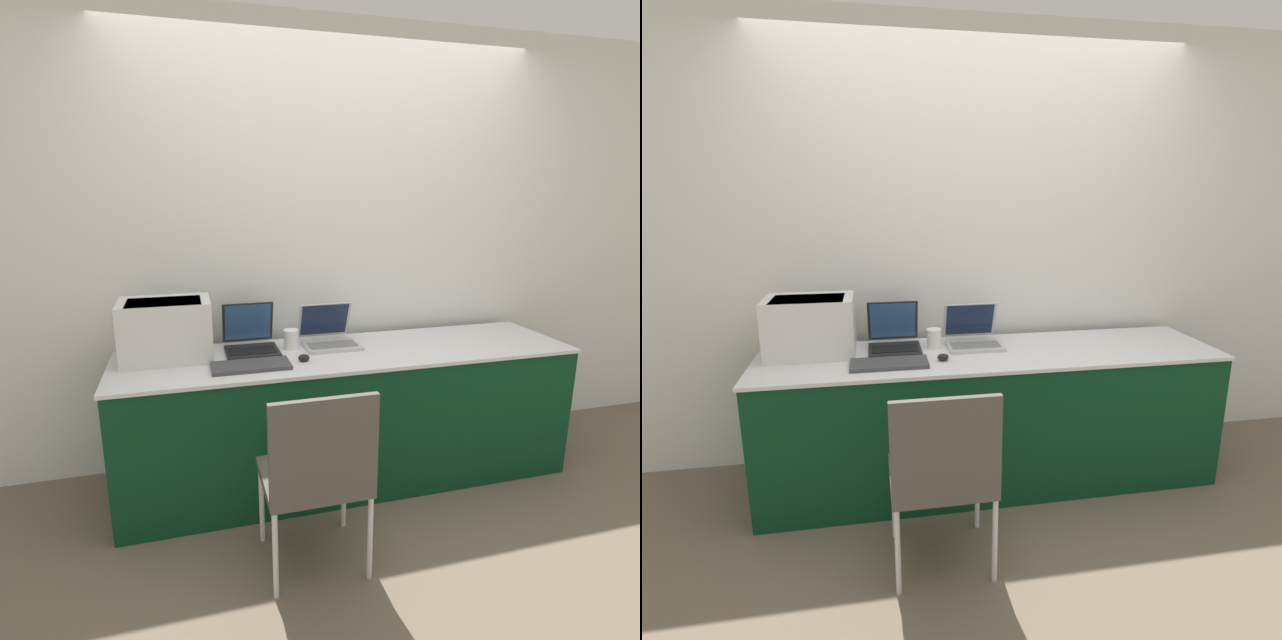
# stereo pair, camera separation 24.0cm
# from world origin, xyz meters

# --- Properties ---
(ground_plane) EXTENTS (14.00, 14.00, 0.00)m
(ground_plane) POSITION_xyz_m (0.00, 0.00, 0.00)
(ground_plane) COLOR #6B5B4C
(wall_back) EXTENTS (8.00, 0.05, 2.60)m
(wall_back) POSITION_xyz_m (0.00, 0.74, 1.30)
(wall_back) COLOR silver
(wall_back) RESTS_ON ground_plane
(table) EXTENTS (2.55, 0.66, 0.78)m
(table) POSITION_xyz_m (0.00, 0.32, 0.39)
(table) COLOR #0C381E
(table) RESTS_ON ground_plane
(printer) EXTENTS (0.46, 0.34, 0.32)m
(printer) POSITION_xyz_m (-0.97, 0.45, 0.95)
(printer) COLOR silver
(printer) RESTS_ON table
(laptop_left) EXTENTS (0.29, 0.33, 0.26)m
(laptop_left) POSITION_xyz_m (-0.53, 0.48, 0.84)
(laptop_left) COLOR black
(laptop_left) RESTS_ON table
(laptop_right) EXTENTS (0.31, 0.32, 0.23)m
(laptop_right) POSITION_xyz_m (-0.07, 0.46, 0.83)
(laptop_right) COLOR #B7B7BC
(laptop_right) RESTS_ON table
(external_keyboard) EXTENTS (0.40, 0.18, 0.02)m
(external_keyboard) POSITION_xyz_m (-0.57, 0.18, 0.79)
(external_keyboard) COLOR #3D3D42
(external_keyboard) RESTS_ON table
(coffee_cup) EXTENTS (0.09, 0.09, 0.11)m
(coffee_cup) POSITION_xyz_m (-0.30, 0.44, 0.84)
(coffee_cup) COLOR white
(coffee_cup) RESTS_ON table
(mouse) EXTENTS (0.06, 0.05, 0.04)m
(mouse) POSITION_xyz_m (-0.29, 0.21, 0.80)
(mouse) COLOR black
(mouse) RESTS_ON table
(chair) EXTENTS (0.45, 0.40, 0.87)m
(chair) POSITION_xyz_m (-0.37, -0.38, 0.50)
(chair) COLOR #4C4742
(chair) RESTS_ON ground_plane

